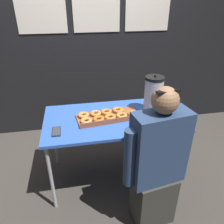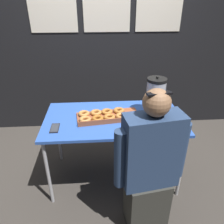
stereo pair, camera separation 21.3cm
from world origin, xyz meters
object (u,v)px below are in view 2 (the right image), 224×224
person_seated (150,169)px  coffee_urn (155,97)px  donut_box (107,116)px  cell_phone (55,128)px

person_seated → coffee_urn: bearing=-114.2°
donut_box → coffee_urn: (0.48, 0.05, 0.17)m
donut_box → coffee_urn: coffee_urn is taller
donut_box → person_seated: person_seated is taller
donut_box → coffee_urn: 0.51m
cell_phone → person_seated: bearing=-29.2°
donut_box → cell_phone: (-0.48, -0.17, -0.02)m
coffee_urn → cell_phone: coffee_urn is taller
cell_phone → person_seated: size_ratio=0.12×
coffee_urn → cell_phone: (-0.96, -0.22, -0.18)m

